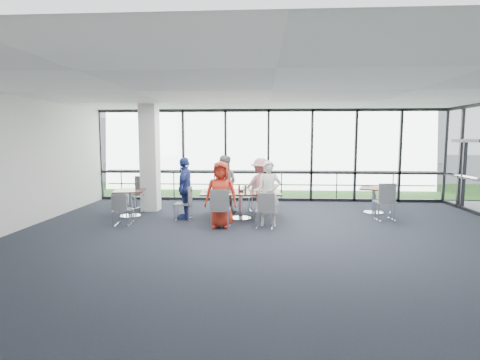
# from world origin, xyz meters

# --- Properties ---
(floor) EXTENTS (12.00, 10.00, 0.02)m
(floor) POSITION_xyz_m (0.00, 0.00, -0.01)
(floor) COLOR #21232E
(floor) RESTS_ON ground
(ceiling) EXTENTS (12.00, 10.00, 0.04)m
(ceiling) POSITION_xyz_m (0.00, 0.00, 3.20)
(ceiling) COLOR white
(ceiling) RESTS_ON ground
(wall_left) EXTENTS (0.10, 10.00, 3.20)m
(wall_left) POSITION_xyz_m (-6.00, 0.00, 1.60)
(wall_left) COLOR silver
(wall_left) RESTS_ON ground
(wall_front) EXTENTS (12.00, 0.10, 3.20)m
(wall_front) POSITION_xyz_m (0.00, -5.00, 1.60)
(wall_front) COLOR silver
(wall_front) RESTS_ON ground
(curtain_wall_back) EXTENTS (12.00, 0.10, 3.20)m
(curtain_wall_back) POSITION_xyz_m (0.00, 5.00, 1.60)
(curtain_wall_back) COLOR white
(curtain_wall_back) RESTS_ON ground
(exit_door) EXTENTS (0.12, 1.60, 2.10)m
(exit_door) POSITION_xyz_m (6.00, 3.75, 1.05)
(exit_door) COLOR black
(exit_door) RESTS_ON ground
(structural_column) EXTENTS (0.50, 0.50, 3.20)m
(structural_column) POSITION_xyz_m (-3.60, 3.00, 1.60)
(structural_column) COLOR white
(structural_column) RESTS_ON ground
(apron) EXTENTS (80.00, 70.00, 0.02)m
(apron) POSITION_xyz_m (0.00, 10.00, -0.02)
(apron) COLOR gray
(apron) RESTS_ON ground
(grass_strip) EXTENTS (80.00, 5.00, 0.01)m
(grass_strip) POSITION_xyz_m (0.00, 8.00, 0.01)
(grass_strip) COLOR #2B6120
(grass_strip) RESTS_ON ground
(hangar_main) EXTENTS (24.00, 10.00, 6.00)m
(hangar_main) POSITION_xyz_m (4.00, 32.00, 3.00)
(hangar_main) COLOR silver
(hangar_main) RESTS_ON ground
(hangar_aux) EXTENTS (10.00, 6.00, 4.00)m
(hangar_aux) POSITION_xyz_m (-18.00, 28.00, 2.00)
(hangar_aux) COLOR silver
(hangar_aux) RESTS_ON ground
(guard_rail) EXTENTS (12.00, 0.06, 0.06)m
(guard_rail) POSITION_xyz_m (0.00, 5.60, 0.50)
(guard_rail) COLOR #2D2D33
(guard_rail) RESTS_ON ground
(main_table) EXTENTS (2.21, 1.33, 0.75)m
(main_table) POSITION_xyz_m (-0.79, 1.94, 0.64)
(main_table) COLOR #3A1711
(main_table) RESTS_ON ground
(side_table_left) EXTENTS (0.93, 0.93, 0.75)m
(side_table_left) POSITION_xyz_m (-3.91, 2.04, 0.62)
(side_table_left) COLOR #3A1711
(side_table_left) RESTS_ON ground
(side_table_right) EXTENTS (0.98, 0.98, 0.75)m
(side_table_right) POSITION_xyz_m (3.07, 2.96, 0.62)
(side_table_right) COLOR #3A1711
(side_table_right) RESTS_ON ground
(diner_near_left) EXTENTS (0.82, 0.55, 1.63)m
(diner_near_left) POSITION_xyz_m (-1.22, 0.93, 0.82)
(diner_near_left) COLOR red
(diner_near_left) RESTS_ON ground
(diner_near_right) EXTENTS (0.61, 0.45, 1.64)m
(diner_near_right) POSITION_xyz_m (-0.04, 1.16, 0.82)
(diner_near_right) COLOR white
(diner_near_right) RESTS_ON ground
(diner_far_left) EXTENTS (0.89, 0.62, 1.70)m
(diner_far_left) POSITION_xyz_m (-1.34, 2.83, 0.85)
(diner_far_left) COLOR gray
(diner_far_left) RESTS_ON ground
(diner_far_right) EXTENTS (1.11, 0.69, 1.61)m
(diner_far_right) POSITION_xyz_m (-0.25, 2.95, 0.80)
(diner_far_right) COLOR #D17A82
(diner_far_right) RESTS_ON ground
(diner_end) EXTENTS (0.57, 1.00, 1.69)m
(diner_end) POSITION_xyz_m (-2.30, 1.85, 0.84)
(diner_end) COLOR #2E3F90
(diner_end) RESTS_ON ground
(chair_main_nl) EXTENTS (0.47, 0.47, 0.96)m
(chair_main_nl) POSITION_xyz_m (-1.21, 0.75, 0.48)
(chair_main_nl) COLOR slate
(chair_main_nl) RESTS_ON ground
(chair_main_nr) EXTENTS (0.48, 0.48, 0.87)m
(chair_main_nr) POSITION_xyz_m (-0.14, 0.87, 0.44)
(chair_main_nr) COLOR slate
(chair_main_nr) RESTS_ON ground
(chair_main_fl) EXTENTS (0.48, 0.48, 0.91)m
(chair_main_fl) POSITION_xyz_m (-1.39, 2.94, 0.45)
(chair_main_fl) COLOR slate
(chair_main_fl) RESTS_ON ground
(chair_main_fr) EXTENTS (0.52, 0.52, 0.91)m
(chair_main_fr) POSITION_xyz_m (-0.37, 3.08, 0.45)
(chair_main_fr) COLOR slate
(chair_main_fr) RESTS_ON ground
(chair_main_end) EXTENTS (0.43, 0.43, 0.86)m
(chair_main_end) POSITION_xyz_m (-2.34, 1.74, 0.43)
(chair_main_end) COLOR slate
(chair_main_end) RESTS_ON ground
(chair_spare_la) EXTENTS (0.44, 0.44, 0.80)m
(chair_spare_la) POSITION_xyz_m (-3.71, 0.99, 0.40)
(chair_spare_la) COLOR slate
(chair_spare_la) RESTS_ON ground
(chair_spare_lb) EXTENTS (0.58, 0.58, 0.99)m
(chair_spare_lb) POSITION_xyz_m (-3.91, 3.03, 0.50)
(chair_spare_lb) COLOR slate
(chair_spare_lb) RESTS_ON ground
(chair_spare_r) EXTENTS (0.54, 0.54, 0.99)m
(chair_spare_r) POSITION_xyz_m (3.08, 1.97, 0.50)
(chair_spare_r) COLOR slate
(chair_spare_r) RESTS_ON ground
(plate_nl) EXTENTS (0.27, 0.27, 0.01)m
(plate_nl) POSITION_xyz_m (-1.36, 1.51, 0.76)
(plate_nl) COLOR white
(plate_nl) RESTS_ON main_table
(plate_nr) EXTENTS (0.27, 0.27, 0.01)m
(plate_nr) POSITION_xyz_m (-0.16, 1.61, 0.76)
(plate_nr) COLOR white
(plate_nr) RESTS_ON main_table
(plate_fl) EXTENTS (0.27, 0.27, 0.01)m
(plate_fl) POSITION_xyz_m (-1.37, 2.21, 0.76)
(plate_fl) COLOR white
(plate_fl) RESTS_ON main_table
(plate_fr) EXTENTS (0.26, 0.26, 0.01)m
(plate_fr) POSITION_xyz_m (-0.31, 2.30, 0.76)
(plate_fr) COLOR white
(plate_fr) RESTS_ON main_table
(plate_end) EXTENTS (0.25, 0.25, 0.01)m
(plate_end) POSITION_xyz_m (-1.66, 1.93, 0.76)
(plate_end) COLOR white
(plate_end) RESTS_ON main_table
(tumbler_a) EXTENTS (0.07, 0.07, 0.14)m
(tumbler_a) POSITION_xyz_m (-1.00, 1.61, 0.82)
(tumbler_a) COLOR white
(tumbler_a) RESTS_ON main_table
(tumbler_b) EXTENTS (0.06, 0.06, 0.13)m
(tumbler_b) POSITION_xyz_m (-0.50, 1.70, 0.81)
(tumbler_b) COLOR white
(tumbler_b) RESTS_ON main_table
(tumbler_c) EXTENTS (0.07, 0.07, 0.13)m
(tumbler_c) POSITION_xyz_m (-0.72, 2.15, 0.82)
(tumbler_c) COLOR white
(tumbler_c) RESTS_ON main_table
(tumbler_d) EXTENTS (0.07, 0.07, 0.14)m
(tumbler_d) POSITION_xyz_m (-1.55, 1.66, 0.82)
(tumbler_d) COLOR white
(tumbler_d) RESTS_ON main_table
(menu_a) EXTENTS (0.36, 0.34, 0.00)m
(menu_a) POSITION_xyz_m (-0.94, 1.44, 0.75)
(menu_a) COLOR white
(menu_a) RESTS_ON main_table
(menu_b) EXTENTS (0.36, 0.34, 0.00)m
(menu_b) POSITION_xyz_m (0.10, 1.72, 0.75)
(menu_b) COLOR white
(menu_b) RESTS_ON main_table
(menu_c) EXTENTS (0.37, 0.34, 0.00)m
(menu_c) POSITION_xyz_m (-0.66, 2.43, 0.75)
(menu_c) COLOR white
(menu_c) RESTS_ON main_table
(condiment_caddy) EXTENTS (0.10, 0.07, 0.04)m
(condiment_caddy) POSITION_xyz_m (-0.76, 1.93, 0.77)
(condiment_caddy) COLOR black
(condiment_caddy) RESTS_ON main_table
(ketchup_bottle) EXTENTS (0.06, 0.06, 0.18)m
(ketchup_bottle) POSITION_xyz_m (-0.83, 1.93, 0.84)
(ketchup_bottle) COLOR #B40009
(ketchup_bottle) RESTS_ON main_table
(green_bottle) EXTENTS (0.05, 0.05, 0.20)m
(green_bottle) POSITION_xyz_m (-0.66, 1.94, 0.85)
(green_bottle) COLOR #246928
(green_bottle) RESTS_ON main_table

